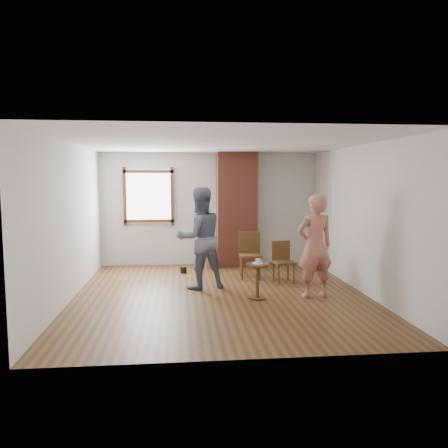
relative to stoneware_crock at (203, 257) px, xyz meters
The scene contains 12 objects.
ground 2.42m from the stoneware_crock, 85.98° to the right, with size 5.50×5.50×0.00m, color brown.
room_shell 2.39m from the stoneware_crock, 86.41° to the right, with size 5.04×5.52×2.62m.
brick_chimney 1.32m from the stoneware_crock, ahead, with size 0.90×0.50×2.60m, color #A64F3A.
stoneware_crock is the anchor object (origin of this frame).
dark_pot 0.77m from the stoneware_crock, 127.59° to the right, with size 0.14×0.14×0.14m, color black.
dining_chair_left 1.48m from the stoneware_crock, 52.50° to the right, with size 0.46×0.46×0.93m.
dining_chair_right 2.17m from the stoneware_crock, 47.52° to the right, with size 0.42×0.42×0.80m.
side_table 2.83m from the stoneware_crock, 74.47° to the right, with size 0.40×0.40×0.60m.
cake_plate 2.85m from the stoneware_crock, 74.47° to the right, with size 0.18×0.18×0.01m, color white.
cake_slice 2.86m from the stoneware_crock, 74.28° to the right, with size 0.08×0.07×0.06m, color white.
man 2.02m from the stoneware_crock, 95.04° to the right, with size 0.90×0.70×1.85m, color #141B39.
person_pink 3.28m from the stoneware_crock, 57.25° to the right, with size 0.64×0.42×1.76m, color #D17668.
Camera 1 is at (-0.68, -7.39, 2.02)m, focal length 35.00 mm.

